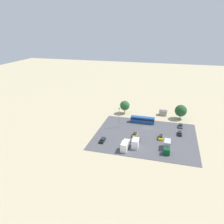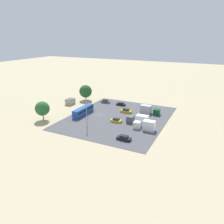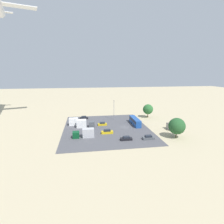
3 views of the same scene
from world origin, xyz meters
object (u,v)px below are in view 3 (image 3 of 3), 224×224
parked_car_0 (148,138)px  parked_car_4 (84,118)px  parked_car_2 (102,124)px  parked_truck_0 (85,133)px  parked_car_1 (126,138)px  parked_car_3 (107,132)px  parked_truck_2 (76,122)px  shed_building (172,127)px  bus (135,121)px  parked_truck_1 (84,124)px

parked_car_0 → parked_car_4: (32.21, 23.32, 0.01)m
parked_car_2 → parked_truck_0: parked_truck_0 is taller
parked_car_1 → parked_car_3: parked_car_3 is taller
parked_truck_2 → parked_car_0: bearing=50.9°
parked_car_1 → shed_building: bearing=-68.6°
shed_building → parked_truck_2: bearing=72.6°
parked_car_0 → parked_truck_2: size_ratio=0.58×
shed_building → parked_car_1: bearing=111.4°
parked_truck_2 → parked_car_2: bearing=80.4°
parked_car_4 → parked_truck_2: parked_truck_2 is taller
bus → shed_building: bearing=144.9°
parked_car_0 → parked_car_1: parked_car_0 is taller
parked_car_3 → parked_car_4: 25.43m
parked_car_0 → parked_truck_0: size_ratio=0.54×
shed_building → bus: bus is taller
parked_car_3 → parked_truck_1: 13.12m
bus → parked_car_4: bus is taller
parked_car_3 → parked_truck_2: (13.31, 12.66, 0.87)m
parked_car_3 → parked_truck_1: (9.56, 8.94, 0.92)m
parked_car_1 → parked_truck_2: bearing=41.1°
parked_car_1 → parked_truck_1: (17.57, 14.86, 1.00)m
bus → parked_truck_1: (-0.48, 23.41, -0.08)m
parked_car_1 → parked_car_2: size_ratio=1.04×
parked_car_0 → parked_truck_2: 34.55m
parked_car_1 → parked_truck_0: (5.16, 14.75, 0.94)m
parked_car_1 → parked_truck_1: bearing=40.2°
shed_building → parked_car_1: 23.61m
bus → parked_car_2: size_ratio=2.92×
shed_building → parked_car_2: (10.68, 28.65, -0.61)m
parked_car_4 → parked_truck_1: size_ratio=0.56×
shed_building → parked_truck_1: (8.95, 36.83, 0.40)m
shed_building → parked_car_2: shed_building is taller
parked_car_1 → parked_car_3: bearing=36.5°
parked_car_0 → parked_truck_0: 23.66m
parked_car_2 → parked_truck_0: bearing=150.3°
parked_car_3 → parked_car_4: parked_car_3 is taller
shed_building → parked_truck_0: 36.89m
parked_car_4 → parked_truck_0: size_ratio=0.56×
parked_car_2 → parked_car_4: parked_car_4 is taller
parked_car_1 → parked_car_4: (31.72, 15.11, 0.04)m
parked_truck_0 → parked_truck_1: size_ratio=1.01×
shed_building → parked_car_4: bearing=58.1°
shed_building → parked_car_3: size_ratio=0.93×
parked_car_1 → parked_car_4: 35.14m
parked_car_1 → parked_truck_0: size_ratio=0.53×
parked_car_4 → parked_truck_1: parked_truck_1 is taller
parked_car_0 → parked_car_2: 24.76m
shed_building → parked_car_4: (23.10, 37.09, -0.56)m
parked_car_2 → parked_car_3: (-11.29, -0.76, 0.08)m
shed_building → parked_car_3: shed_building is taller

